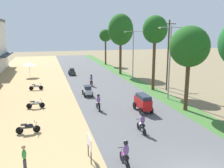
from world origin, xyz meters
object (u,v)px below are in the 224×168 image
Objects in this scene: parked_motorbike_third at (36,86)px; car_van_red at (143,102)px; street_signboard at (89,144)px; car_hatchback_silver at (87,90)px; motorbike_ahead_fourth at (91,80)px; utility_pole_near at (168,55)px; median_tree_second at (189,47)px; median_tree_fourth at (121,30)px; parked_motorbike_nearest at (28,127)px; motorbike_ahead_second at (142,123)px; streetlamp_near at (170,58)px; car_sedan_charcoal at (72,71)px; parked_motorbike_second at (36,104)px; vendor_umbrella at (29,64)px; motorbike_ahead_third at (98,103)px; streetlamp_mid at (133,52)px; motorbike_foreground_rider at (125,154)px; pedestrian_on_shoulder at (24,158)px; median_tree_fifth at (105,36)px; median_tree_third at (155,30)px; utility_pole_far at (154,54)px.

car_van_red is at bearing -49.52° from parked_motorbike_third.
street_signboard reaches higher than car_hatchback_silver.
motorbike_ahead_fourth is at bearing 79.29° from street_signboard.
utility_pole_near reaches higher than parked_motorbike_third.
median_tree_fourth is at bearing 90.18° from median_tree_second.
parked_motorbike_nearest is 1.00× the size of motorbike_ahead_second.
streetlamp_near is 3.63× the size of car_sedan_charcoal.
parked_motorbike_second is 18.49m from vendor_umbrella.
motorbike_ahead_fourth is at bearing 83.11° from motorbike_ahead_third.
utility_pole_near is 5.05× the size of motorbike_ahead_third.
streetlamp_mid is 16.78m from motorbike_ahead_third.
streetlamp_mid reaches higher than parked_motorbike_second.
street_signboard is at bearing -130.66° from utility_pole_near.
car_hatchback_silver is 1.11× the size of motorbike_foreground_rider.
car_van_red is 5.19m from motorbike_ahead_second.
parked_motorbike_third is 20.04m from pedestrian_on_shoulder.
car_van_red is at bearing -59.98° from car_hatchback_silver.
motorbike_ahead_third is at bearing 57.29° from pedestrian_on_shoulder.
median_tree_fourth reaches higher than vendor_umbrella.
median_tree_fifth reaches higher than parked_motorbike_nearest.
median_tree_fourth is 13.10m from motorbike_ahead_fourth.
parked_motorbike_third is 1.11× the size of pedestrian_on_shoulder.
utility_pole_near is at bearing -86.13° from median_tree_fifth.
vendor_umbrella is at bearing 109.52° from motorbike_ahead_second.
utility_pole_near is (16.69, -4.45, 4.19)m from parked_motorbike_third.
motorbike_ahead_third is at bearing -166.80° from streetlamp_near.
utility_pole_near is (1.71, -0.54, -3.05)m from median_tree_third.
parked_motorbike_nearest is at bearing -112.24° from median_tree_fifth.
motorbike_ahead_fourth is at bearing 70.03° from pedestrian_on_shoulder.
parked_motorbike_third is 11.79m from car_sedan_charcoal.
parked_motorbike_third is at bearing 150.20° from streetlamp_near.
median_tree_fourth is 22.35m from motorbike_ahead_third.
streetlamp_near reaches higher than vendor_umbrella.
median_tree_second is 15.79m from motorbike_ahead_fourth.
median_tree_fourth is (14.22, 17.21, 7.38)m from parked_motorbike_second.
streetlamp_near is at bearing 38.07° from pedestrian_on_shoulder.
car_van_red is at bearing -97.75° from median_tree_fifth.
car_sedan_charcoal is (5.75, 10.29, 0.19)m from parked_motorbike_third.
parked_motorbike_third is 0.20× the size of utility_pole_near.
parked_motorbike_third is 7.68m from car_hatchback_silver.
car_sedan_charcoal is at bearing 99.93° from motorbike_ahead_fourth.
street_signboard reaches higher than parked_motorbike_third.
pedestrian_on_shoulder is at bearing -90.89° from parked_motorbike_second.
vendor_umbrella is 31.84m from motorbike_foreground_rider.
streetlamp_mid reaches higher than street_signboard.
median_tree_fifth reaches higher than streetlamp_mid.
utility_pole_far reaches higher than median_tree_fifth.
vendor_umbrella reaches higher than pedestrian_on_shoulder.
median_tree_second is (14.49, -12.62, 5.67)m from parked_motorbike_third.
car_van_red reaches higher than car_sedan_charcoal.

